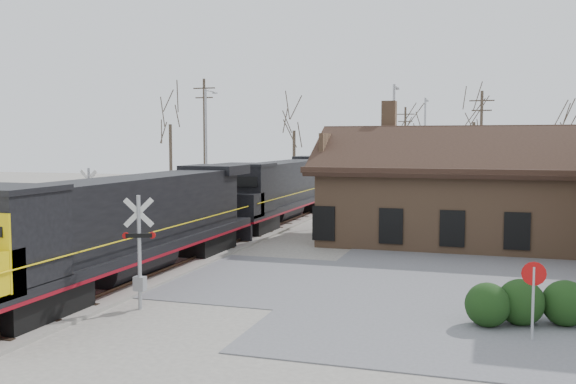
{
  "coord_description": "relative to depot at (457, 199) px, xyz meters",
  "views": [
    {
      "loc": [
        13.72,
        -24.16,
        5.6
      ],
      "look_at": [
        3.23,
        9.0,
        2.8
      ],
      "focal_mm": 40.0,
      "sensor_mm": 36.0,
      "label": 1
    }
  ],
  "objects": [
    {
      "name": "ground",
      "position": [
        -11.99,
        -12.0,
        -2.41
      ],
      "size": [
        140.0,
        140.0,
        0.0
      ],
      "primitive_type": "plane",
      "color": "#A9A398",
      "rests_on": "ground"
    },
    {
      "name": "road",
      "position": [
        -11.99,
        -12.0,
        -2.39
      ],
      "size": [
        60.0,
        9.0,
        0.03
      ],
      "primitive_type": "cube",
      "color": "slate",
      "rests_on": "ground"
    },
    {
      "name": "track_main",
      "position": [
        -11.99,
        3.0,
        -2.34
      ],
      "size": [
        3.4,
        90.0,
        0.24
      ],
      "color": "#A9A398",
      "rests_on": "ground"
    },
    {
      "name": "track_siding",
      "position": [
        -16.49,
        3.0,
        -2.34
      ],
      "size": [
        3.4,
        90.0,
        0.24
      ],
      "color": "#A9A398",
      "rests_on": "ground"
    },
    {
      "name": "depot",
      "position": [
        0.0,
        0.0,
        0.0
      ],
      "size": [
        15.2,
        9.31,
        7.9
      ],
      "color": "#896447",
      "rests_on": "ground"
    },
    {
      "name": "locomotive_lead",
      "position": [
        -11.99,
        -14.3,
        -0.14
      ],
      "size": [
        2.9,
        19.45,
        4.32
      ],
      "color": "black",
      "rests_on": "ground"
    },
    {
      "name": "locomotive_trailing",
      "position": [
        -11.99,
        5.43,
        -0.14
      ],
      "size": [
        2.9,
        19.45,
        4.09
      ],
      "color": "black",
      "rests_on": "ground"
    },
    {
      "name": "crossbuck_near",
      "position": [
        -9.3,
        -17.65,
        -0.6
      ],
      "size": [
        1.02,
        0.52,
        3.81
      ],
      "rotation": [
        0.0,
        0.0,
        0.43
      ],
      "color": "#A5A8AD",
      "rests_on": "ground"
    },
    {
      "name": "crossbuck_far",
      "position": [
        -18.84,
        -6.67,
        -0.47
      ],
      "size": [
        1.18,
        0.31,
        4.14
      ],
      "rotation": [
        0.0,
        0.0,
        3.12
      ],
      "color": "#A5A8AD",
      "rests_on": "ground"
    },
    {
      "name": "do_not_enter_sign",
      "position": [
        2.95,
        -17.4,
        -0.84
      ],
      "size": [
        0.67,
        0.09,
        2.25
      ],
      "rotation": [
        0.0,
        0.0,
        0.07
      ],
      "color": "#A5A8AD",
      "rests_on": "ground"
    },
    {
      "name": "hedge_a",
      "position": [
        1.74,
        -16.3,
        -1.74
      ],
      "size": [
        1.34,
        1.34,
        1.34
      ],
      "primitive_type": "sphere",
      "color": "black",
      "rests_on": "ground"
    },
    {
      "name": "hedge_b",
      "position": [
        2.71,
        -15.82,
        -1.7
      ],
      "size": [
        1.41,
        1.41,
        1.41
      ],
      "primitive_type": "sphere",
      "color": "black",
      "rests_on": "ground"
    },
    {
      "name": "hedge_c",
      "position": [
        3.99,
        -15.51,
        -1.71
      ],
      "size": [
        1.4,
        1.4,
        1.4
      ],
      "primitive_type": "sphere",
      "color": "black",
      "rests_on": "ground"
    },
    {
      "name": "streetlight_a",
      "position": [
        -18.98,
        8.74,
        2.89
      ],
      "size": [
        0.25,
        2.04,
        9.51
      ],
      "color": "#A5A8AD",
      "rests_on": "ground"
    },
    {
      "name": "streetlight_b",
      "position": [
        -4.86,
        9.52,
        2.91
      ],
      "size": [
        0.25,
        2.04,
        9.55
      ],
      "color": "#A5A8AD",
      "rests_on": "ground"
    },
    {
      "name": "streetlight_c",
      "position": [
        -3.92,
        22.15,
        2.83
      ],
      "size": [
        0.25,
        2.04,
        9.38
      ],
      "color": "#A5A8AD",
      "rests_on": "ground"
    },
    {
      "name": "utility_pole_a",
      "position": [
        -21.72,
        14.21,
        3.25
      ],
      "size": [
        2.0,
        0.24,
        10.85
      ],
      "color": "#382D23",
      "rests_on": "ground"
    },
    {
      "name": "utility_pole_b",
      "position": [
        -7.39,
        35.69,
        2.46
      ],
      "size": [
        2.0,
        0.24,
        9.3
      ],
      "color": "#382D23",
      "rests_on": "ground"
    },
    {
      "name": "utility_pole_c",
      "position": [
        0.92,
        19.28,
        2.65
      ],
      "size": [
        2.0,
        0.24,
        9.67
      ],
      "color": "#382D23",
      "rests_on": "ground"
    },
    {
      "name": "tree_a",
      "position": [
        -27.2,
        18.39,
        5.89
      ],
      "size": [
        4.76,
        4.76,
        11.65
      ],
      "color": "#382D23",
      "rests_on": "ground"
    },
    {
      "name": "tree_b",
      "position": [
        -16.69,
        24.01,
        5.24
      ],
      "size": [
        4.38,
        4.38,
        10.74
      ],
      "color": "#382D23",
      "rests_on": "ground"
    },
    {
      "name": "tree_c",
      "position": [
        -6.42,
        33.85,
        4.8
      ],
      "size": [
        4.13,
        4.13,
        10.13
      ],
      "color": "#382D23",
      "rests_on": "ground"
    },
    {
      "name": "tree_d",
      "position": [
        0.05,
        29.87,
        6.22
      ],
      "size": [
        4.94,
        4.94,
        12.1
      ],
      "color": "#382D23",
      "rests_on": "ground"
    },
    {
      "name": "tree_e",
      "position": [
        8.51,
        27.37,
        4.59
      ],
      "size": [
        4.01,
        4.01,
        9.83
      ],
      "color": "#382D23",
      "rests_on": "ground"
    }
  ]
}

